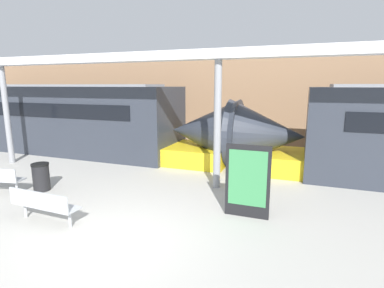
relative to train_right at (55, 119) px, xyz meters
name	(u,v)px	position (x,y,z in m)	size (l,w,h in m)	color
ground_plane	(110,242)	(7.95, -6.75, -1.51)	(60.00, 60.00, 0.00)	#B2AFA8
station_wall	(232,98)	(7.95, 4.08, 0.99)	(56.00, 0.20, 5.00)	#937051
train_right	(55,119)	(0.00, 0.00, 0.00)	(18.21, 2.93, 3.20)	#2D333D
bench_near	(43,204)	(6.02, -6.56, -1.02)	(1.77, 0.50, 0.82)	#ADB2B7
trash_bin	(41,177)	(4.15, -4.86, -1.09)	(0.51, 0.51, 0.85)	black
poster_board	(247,181)	(10.36, -4.55, -0.61)	(1.07, 0.07, 1.79)	black
support_column_near	(217,126)	(9.08, -2.73, 0.44)	(0.22, 0.22, 3.91)	gray
support_column_far	(7,116)	(0.26, -2.73, 0.44)	(0.22, 0.22, 3.91)	gray
canopy_beam	(219,54)	(9.08, -2.73, 2.53)	(28.00, 0.60, 0.28)	silver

